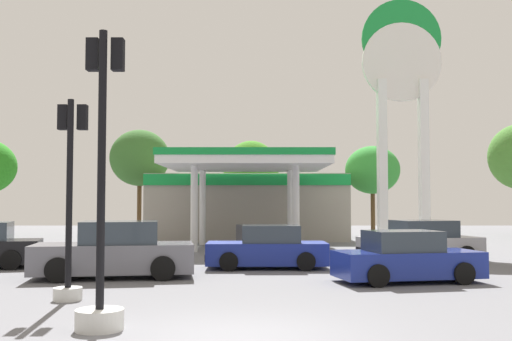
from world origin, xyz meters
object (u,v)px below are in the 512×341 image
object	(u,v)px
car_1	(265,249)
traffic_signal_1	(67,215)
traffic_signal_0	(99,237)
tree_3	(370,170)
tree_2	(249,171)
car_3	(418,243)
car_4	(113,252)
tree_1	(137,158)
station_pole_sign	(400,91)
car_5	(404,259)

from	to	relation	value
car_1	traffic_signal_1	distance (m)	7.86
traffic_signal_0	tree_3	size ratio (longest dim) A/B	0.91
tree_2	tree_3	bearing A→B (deg)	0.22
car_3	tree_3	xyz separation A→B (m)	(1.36, 15.64, 3.45)
car_4	car_3	bearing A→B (deg)	23.15
tree_1	tree_3	xyz separation A→B (m)	(14.80, -1.40, -0.85)
car_1	car_4	size ratio (longest dim) A/B	0.83
car_4	tree_1	distance (m)	21.99
traffic_signal_1	tree_1	xyz separation A→B (m)	(-3.37, 25.20, 3.12)
station_pole_sign	traffic_signal_1	xyz separation A→B (m)	(-10.94, -14.13, -5.42)
car_1	tree_2	bearing A→B (deg)	92.23
traffic_signal_1	tree_1	size ratio (longest dim) A/B	0.65
car_5	tree_1	distance (m)	25.47
tree_3	car_5	bearing A→B (deg)	-98.65
car_3	car_5	xyz separation A→B (m)	(-1.81, -5.21, -0.05)
car_1	tree_3	size ratio (longest dim) A/B	0.70
car_5	traffic_signal_0	distance (m)	9.11
car_4	station_pole_sign	bearing A→B (deg)	43.32
station_pole_sign	car_3	xyz separation A→B (m)	(-0.88, -5.96, -6.61)
station_pole_sign	tree_1	distance (m)	18.24
traffic_signal_1	tree_3	world-z (taller)	tree_3
traffic_signal_1	traffic_signal_0	bearing A→B (deg)	-64.01
traffic_signal_1	tree_1	world-z (taller)	tree_1
car_4	tree_1	world-z (taller)	tree_1
traffic_signal_0	tree_2	bearing A→B (deg)	85.00
car_3	car_4	distance (m)	10.84
tree_3	tree_1	bearing A→B (deg)	174.61
car_3	traffic_signal_1	bearing A→B (deg)	-140.93
traffic_signal_0	tree_3	xyz separation A→B (m)	(9.92, 26.89, 2.57)
tree_3	car_1	bearing A→B (deg)	-111.49
car_4	tree_3	xyz separation A→B (m)	(11.32, 19.90, 3.41)
car_5	tree_1	xyz separation A→B (m)	(-11.62, 22.24, 4.36)
tree_1	car_3	bearing A→B (deg)	-51.73
station_pole_sign	tree_1	size ratio (longest dim) A/B	1.70
car_5	traffic_signal_0	size ratio (longest dim) A/B	0.80
car_5	car_1	bearing A→B (deg)	138.05
car_5	traffic_signal_0	world-z (taller)	traffic_signal_0
car_1	tree_1	distance (m)	20.94
station_pole_sign	tree_3	bearing A→B (deg)	87.15
car_1	traffic_signal_0	size ratio (longest dim) A/B	0.77
traffic_signal_0	car_5	bearing A→B (deg)	41.85
traffic_signal_0	tree_2	size ratio (longest dim) A/B	0.86
traffic_signal_0	tree_1	bearing A→B (deg)	99.78
car_1	tree_2	xyz separation A→B (m)	(-0.68, 17.47, 3.44)
car_3	car_5	distance (m)	5.52
car_1	tree_3	world-z (taller)	tree_3
station_pole_sign	traffic_signal_1	size ratio (longest dim) A/B	2.60
tree_2	traffic_signal_1	bearing A→B (deg)	-99.21
car_4	car_5	distance (m)	8.21
car_1	car_3	bearing A→B (deg)	18.64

